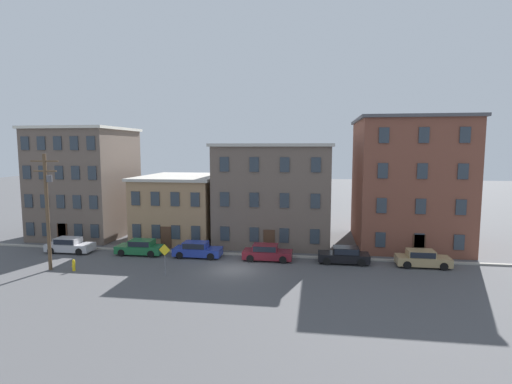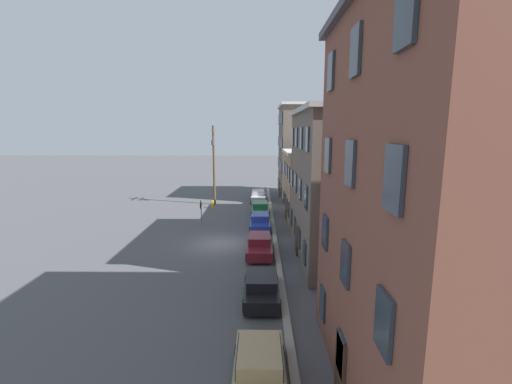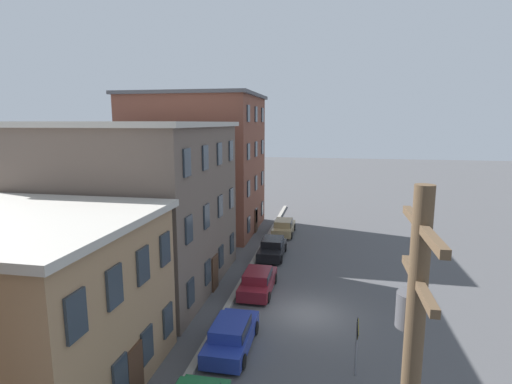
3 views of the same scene
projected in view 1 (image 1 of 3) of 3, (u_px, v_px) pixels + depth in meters
name	position (u px, v px, depth m)	size (l,w,h in m)	color
ground_plane	(234.00, 270.00, 33.10)	(200.00, 200.00, 0.00)	#4C4C4F
kerb_strip	(244.00, 254.00, 37.52)	(56.00, 0.36, 0.16)	#9E998E
apartment_corner	(86.00, 182.00, 45.82)	(9.71, 9.85, 12.34)	#66564C
apartment_midblock	(183.00, 206.00, 45.02)	(8.77, 11.07, 6.97)	#9E7A56
apartment_far	(275.00, 192.00, 43.20)	(12.13, 10.91, 10.48)	#66564C
apartment_annex	(407.00, 182.00, 41.52)	(10.77, 11.96, 13.08)	brown
car_silver	(70.00, 245.00, 38.52)	(4.40, 1.92, 1.43)	#B7B7BC
car_green	(141.00, 247.00, 37.70)	(4.40, 1.92, 1.43)	#1E6638
car_blue	(197.00, 249.00, 36.85)	(4.40, 1.92, 1.43)	#233899
car_maroon	(267.00, 252.00, 35.83)	(4.40, 1.92, 1.43)	maroon
car_black	(344.00, 255.00, 34.93)	(4.40, 1.92, 1.43)	black
car_tan	(422.00, 258.00, 33.86)	(4.40, 1.92, 1.43)	tan
caution_sign	(165.00, 254.00, 31.39)	(1.02, 0.08, 2.58)	slate
utility_pole	(47.00, 206.00, 32.45)	(2.40, 0.44, 9.59)	brown
fire_hydrant	(74.00, 265.00, 32.71)	(0.24, 0.34, 0.96)	yellow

